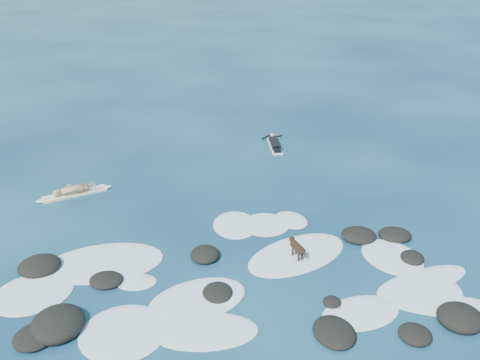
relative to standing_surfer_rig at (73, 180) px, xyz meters
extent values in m
plane|color=#0A2642|center=(4.67, -6.04, -0.70)|extent=(160.00, 160.00, 0.00)
ellipsoid|color=black|center=(-0.90, -5.17, -0.57)|extent=(1.49, 1.38, 0.50)
ellipsoid|color=black|center=(-0.73, -8.54, -0.61)|extent=(1.49, 1.52, 0.34)
ellipsoid|color=black|center=(7.64, -9.01, -0.64)|extent=(0.69, 0.72, 0.23)
ellipsoid|color=black|center=(4.43, -5.75, -0.59)|extent=(1.10, 1.15, 0.42)
ellipsoid|color=black|center=(10.84, -10.58, -0.56)|extent=(1.37, 1.37, 0.55)
ellipsoid|color=black|center=(-0.14, -8.22, -0.54)|extent=(1.77, 1.88, 0.61)
ellipsoid|color=black|center=(4.45, -7.78, -0.64)|extent=(1.09, 1.22, 0.24)
ellipsoid|color=black|center=(1.19, -6.38, -0.62)|extent=(1.32, 1.24, 0.31)
ellipsoid|color=black|center=(7.19, -10.25, -0.61)|extent=(1.20, 1.42, 0.36)
ellipsoid|color=black|center=(9.29, -10.84, -0.61)|extent=(1.00, 1.02, 0.34)
ellipsoid|color=black|center=(11.25, -6.07, -0.60)|extent=(1.43, 1.30, 0.38)
ellipsoid|color=black|center=(9.97, -5.81, -0.60)|extent=(1.46, 1.38, 0.40)
ellipsoid|color=black|center=(11.11, -7.50, -0.62)|extent=(1.07, 1.12, 0.32)
ellipsoid|color=white|center=(10.82, -8.66, -0.69)|extent=(3.61, 1.78, 0.12)
ellipsoid|color=white|center=(3.79, -9.31, -0.69)|extent=(3.19, 2.06, 0.12)
ellipsoid|color=white|center=(5.89, -3.93, -0.69)|extent=(1.92, 2.25, 0.12)
ellipsoid|color=white|center=(3.81, -7.90, -0.69)|extent=(3.42, 2.59, 0.12)
ellipsoid|color=white|center=(7.49, -6.32, -0.69)|extent=(4.30, 3.26, 0.12)
ellipsoid|color=white|center=(8.29, -9.60, -0.69)|extent=(2.60, 1.77, 0.12)
ellipsoid|color=white|center=(10.88, -9.91, -0.69)|extent=(3.63, 2.23, 0.12)
ellipsoid|color=white|center=(-1.00, -6.44, -0.69)|extent=(3.01, 2.80, 0.12)
ellipsoid|color=white|center=(10.79, -9.21, -0.69)|extent=(2.55, 2.42, 0.12)
ellipsoid|color=white|center=(1.61, -8.83, -0.69)|extent=(2.91, 2.85, 0.12)
ellipsoid|color=white|center=(2.10, -6.61, -0.69)|extent=(1.41, 1.11, 0.12)
ellipsoid|color=white|center=(10.54, -7.21, -0.69)|extent=(2.30, 2.68, 0.12)
ellipsoid|color=white|center=(1.12, -5.29, -0.69)|extent=(3.96, 2.38, 0.12)
ellipsoid|color=white|center=(6.97, -4.17, -0.69)|extent=(2.14, 2.09, 0.12)
ellipsoid|color=white|center=(8.01, -4.08, -0.69)|extent=(1.57, 1.74, 0.12)
ellipsoid|color=white|center=(7.40, -6.47, -0.69)|extent=(1.10, 0.90, 0.12)
cube|color=#F0E7C0|center=(0.00, 0.00, -0.65)|extent=(2.63, 1.15, 0.09)
ellipsoid|color=#F0E7C0|center=(1.25, 0.32, -0.65)|extent=(0.57, 0.41, 0.09)
ellipsoid|color=#F0E7C0|center=(-1.25, -0.32, -0.65)|extent=(0.57, 0.41, 0.09)
imported|color=tan|center=(0.00, 0.00, 0.23)|extent=(0.54, 0.69, 1.68)
cube|color=white|center=(9.53, 3.07, -0.65)|extent=(0.80, 2.23, 0.08)
ellipsoid|color=white|center=(9.68, 4.15, -0.65)|extent=(0.33, 0.51, 0.08)
cube|color=black|center=(9.53, 3.07, -0.50)|extent=(0.58, 1.38, 0.22)
sphere|color=tan|center=(9.64, 3.84, -0.38)|extent=(0.26, 0.26, 0.23)
cylinder|color=black|center=(9.38, 4.02, -0.51)|extent=(0.55, 0.23, 0.25)
cylinder|color=black|center=(9.93, 3.94, -0.51)|extent=(0.51, 0.36, 0.25)
cube|color=black|center=(9.42, 2.33, -0.54)|extent=(0.41, 0.59, 0.14)
cylinder|color=black|center=(7.40, -6.57, -0.24)|extent=(0.36, 0.58, 0.26)
sphere|color=black|center=(7.35, -6.33, -0.24)|extent=(0.32, 0.32, 0.27)
sphere|color=black|center=(7.45, -6.81, -0.24)|extent=(0.29, 0.29, 0.25)
sphere|color=black|center=(7.32, -6.18, -0.15)|extent=(0.23, 0.23, 0.20)
cone|color=black|center=(7.30, -6.06, -0.16)|extent=(0.12, 0.14, 0.10)
cone|color=black|center=(7.27, -6.20, -0.07)|extent=(0.10, 0.08, 0.09)
cone|color=black|center=(7.37, -6.18, -0.07)|extent=(0.10, 0.08, 0.09)
cylinder|color=black|center=(7.30, -6.40, -0.52)|extent=(0.08, 0.08, 0.35)
cylinder|color=black|center=(7.43, -6.37, -0.52)|extent=(0.08, 0.08, 0.35)
cylinder|color=black|center=(7.37, -6.76, -0.52)|extent=(0.08, 0.08, 0.35)
cylinder|color=black|center=(7.51, -6.74, -0.52)|extent=(0.08, 0.08, 0.35)
cylinder|color=black|center=(7.48, -6.92, -0.19)|extent=(0.10, 0.26, 0.15)
camera|label=1|loc=(2.07, -20.61, 9.46)|focal=40.00mm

